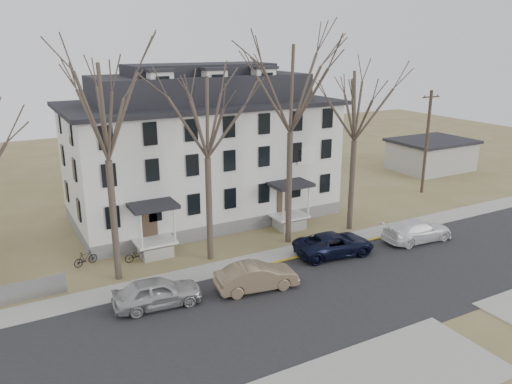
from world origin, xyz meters
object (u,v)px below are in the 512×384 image
tree_center (291,83)px  car_navy (334,245)px  bicycle_right (86,259)px  tree_mid_right (356,101)px  bicycle_left (138,256)px  utility_pole_far (427,141)px  boarding_house (202,151)px  car_white (417,231)px  car_silver (157,293)px  tree_far_left (104,105)px  tree_mid_left (206,112)px  car_tan (257,277)px

tree_center → car_navy: 10.99m
bicycle_right → car_navy: bearing=-129.3°
tree_mid_right → bicycle_left: bearing=173.7°
utility_pole_far → boarding_house: bearing=169.1°
car_white → bicycle_left: 19.39m
bicycle_left → car_silver: bearing=-179.5°
tree_mid_right → utility_pole_far: bearing=19.3°
tree_far_left → bicycle_left: (1.69, 1.73, -9.90)m
tree_mid_left → bicycle_right: (-7.39, 2.73, -9.13)m
tree_center → car_navy: (1.44, -3.43, -10.34)m
tree_mid_right → tree_far_left: bearing=180.0°
boarding_house → tree_far_left: tree_far_left is taller
tree_far_left → car_tan: bearing=-38.3°
tree_center → car_silver: tree_center is taller
tree_mid_right → utility_pole_far: tree_mid_right is taller
car_silver → tree_center: bearing=-62.7°
utility_pole_far → car_silver: size_ratio=2.02×
tree_mid_right → bicycle_left: tree_mid_right is taller
tree_mid_left → car_white: tree_mid_left is taller
tree_mid_left → tree_center: (6.00, 0.00, 1.48)m
tree_center → bicycle_right: bearing=168.5°
utility_pole_far → car_white: (-9.39, -8.49, -4.14)m
car_navy → tree_mid_left: bearing=73.0°
tree_mid_left → tree_mid_right: bearing=0.0°
car_tan → boarding_house: bearing=-2.5°
car_tan → bicycle_right: (-7.99, 7.94, -0.31)m
car_navy → car_white: (6.67, -0.86, 0.02)m
car_silver → bicycle_right: bearing=24.7°
tree_far_left → bicycle_left: bearing=45.8°
boarding_house → car_navy: 13.24m
boarding_house → bicycle_left: 10.91m
tree_mid_right → car_navy: tree_mid_right is taller
boarding_house → car_tan: 14.34m
car_navy → bicycle_right: car_navy is taller
tree_mid_right → car_silver: (-16.46, -4.34, -8.80)m
bicycle_left → bicycle_right: (-3.08, 1.00, 0.03)m
tree_mid_left → tree_mid_right: same height
tree_mid_right → car_tan: (-10.90, -5.21, -8.82)m
tree_center → car_navy: size_ratio=2.73×
utility_pole_far → car_silver: utility_pole_far is taller
tree_mid_left → tree_mid_right: (11.50, 0.00, 0.00)m
tree_far_left → boarding_house: bearing=42.2°
boarding_house → car_white: boarding_house is taller
bicycle_right → boarding_house: bearing=-79.1°
tree_far_left → car_navy: tree_far_left is taller
boarding_house → car_tan: bearing=-100.2°
utility_pole_far → bicycle_left: utility_pole_far is taller
tree_mid_left → car_navy: (7.44, -3.43, -8.85)m
tree_mid_left → car_white: (14.11, -4.29, -8.83)m
car_tan → bicycle_left: (-4.91, 6.95, -0.33)m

